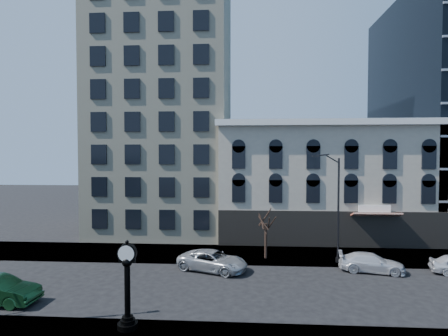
{
  "coord_description": "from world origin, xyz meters",
  "views": [
    {
      "loc": [
        3.74,
        -23.23,
        8.95
      ],
      "look_at": [
        2.0,
        4.0,
        8.0
      ],
      "focal_mm": 28.0,
      "sensor_mm": 36.0,
      "label": 1
    }
  ],
  "objects": [
    {
      "name": "ground",
      "position": [
        0.0,
        0.0,
        0.0
      ],
      "size": [
        160.0,
        160.0,
        0.0
      ],
      "primitive_type": "plane",
      "color": "black",
      "rests_on": "ground"
    },
    {
      "name": "sidewalk_far",
      "position": [
        0.0,
        8.0,
        0.06
      ],
      "size": [
        160.0,
        6.0,
        0.12
      ],
      "primitive_type": "cube",
      "color": "gray",
      "rests_on": "ground"
    },
    {
      "name": "cream_tower",
      "position": [
        -6.11,
        18.88,
        19.32
      ],
      "size": [
        15.9,
        15.4,
        42.5
      ],
      "color": "beige",
      "rests_on": "ground"
    },
    {
      "name": "victorian_row",
      "position": [
        12.0,
        15.89,
        6.0
      ],
      "size": [
        22.6,
        11.19,
        12.5
      ],
      "color": "#B9AC98",
      "rests_on": "ground"
    },
    {
      "name": "street_clock",
      "position": [
        -2.31,
        -6.0,
        2.18
      ],
      "size": [
        1.03,
        1.03,
        4.55
      ],
      "rotation": [
        0.0,
        0.0,
        0.03
      ],
      "color": "black",
      "rests_on": "sidewalk_near"
    },
    {
      "name": "street_lamp_far",
      "position": [
        10.68,
        5.97,
        7.03
      ],
      "size": [
        2.37,
        0.38,
        9.15
      ],
      "rotation": [
        0.0,
        0.0,
        3.18
      ],
      "color": "black",
      "rests_on": "sidewalk_far"
    },
    {
      "name": "bare_tree_far",
      "position": [
        5.44,
        6.82,
        3.76
      ],
      "size": [
        2.81,
        2.81,
        4.83
      ],
      "color": "#2F2017",
      "rests_on": "sidewalk_far"
    },
    {
      "name": "car_far_a",
      "position": [
        1.14,
        3.63,
        0.76
      ],
      "size": [
        6.01,
        4.25,
        1.52
      ],
      "primitive_type": "imported",
      "rotation": [
        0.0,
        0.0,
        1.22
      ],
      "color": "#A5A8AD",
      "rests_on": "ground"
    },
    {
      "name": "car_far_b",
      "position": [
        13.4,
        4.11,
        0.7
      ],
      "size": [
        5.11,
        2.86,
        1.4
      ],
      "primitive_type": "imported",
      "rotation": [
        0.0,
        0.0,
        1.38
      ],
      "color": "silver",
      "rests_on": "ground"
    }
  ]
}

